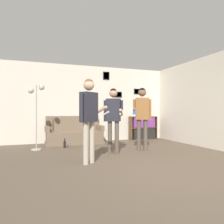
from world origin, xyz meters
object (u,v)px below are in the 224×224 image
Objects in this scene: bookshelf at (143,128)px; person_player_foreground_center at (113,113)px; couch at (74,135)px; floor_lamp at (36,103)px; person_watcher_holding_cup at (142,112)px; person_player_foreground_left at (89,111)px; bottle_on_floor at (65,144)px.

person_player_foreground_center reaches higher than bookshelf.
couch is 2.67m from bookshelf.
floor_lamp is 1.06× the size of person_watcher_holding_cup.
person_player_foreground_left is 6.30× the size of bottle_on_floor.
person_player_foreground_left is 1.01× the size of person_watcher_holding_cup.
person_watcher_holding_cup is (1.74, 0.99, -0.02)m from person_player_foreground_left.
person_player_foreground_left is at bearing -150.36° from person_watcher_holding_cup.
person_watcher_holding_cup is at bearing 29.64° from person_player_foreground_left.
floor_lamp is (-3.86, -1.05, 0.87)m from bookshelf.
floor_lamp is 2.26m from person_player_foreground_left.
person_player_foreground_center is (-2.01, -2.19, 0.58)m from bookshelf.
floor_lamp is 6.63× the size of bottle_on_floor.
bookshelf is 0.63× the size of person_watcher_holding_cup.
bookshelf is at bearing 46.94° from person_player_foreground_left.
bookshelf is at bearing 61.49° from person_watcher_holding_cup.
couch is at bearing 60.64° from bottle_on_floor.
bottle_on_floor is at bearing -163.34° from bookshelf.
floor_lamp is 2.93m from person_watcher_holding_cup.
person_player_foreground_left is (-0.20, -2.87, 0.78)m from couch.
person_watcher_holding_cup is 6.23× the size of bottle_on_floor.
person_player_foreground_center is 0.89m from person_watcher_holding_cup.
floor_lamp reaches higher than bottle_on_floor.
bookshelf is 3.22m from bottle_on_floor.
bottle_on_floor is at bearing -119.36° from couch.
floor_lamp is 1.10× the size of person_player_foreground_center.
bottle_on_floor is (0.79, 0.13, -1.20)m from floor_lamp.
person_player_foreground_center is at bearing -172.93° from person_watcher_holding_cup.
bookshelf is 4.25m from person_player_foreground_left.
bookshelf is 0.65× the size of person_player_foreground_center.
bookshelf is 2.45m from person_watcher_holding_cup.
floor_lamp reaches higher than couch.
couch is at bearing 129.11° from person_watcher_holding_cup.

